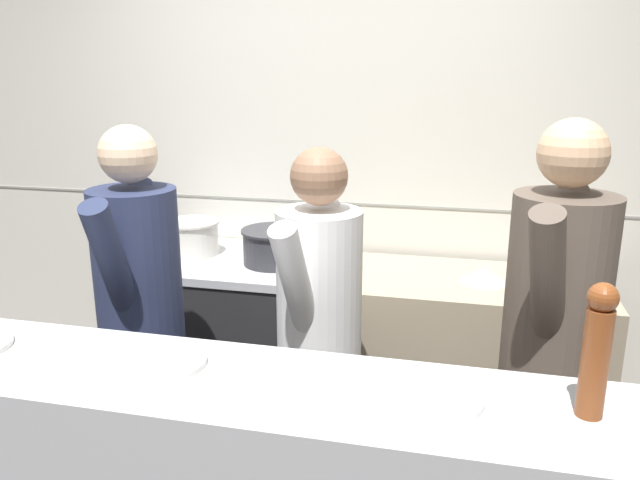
% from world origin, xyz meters
% --- Properties ---
extents(wall_back_tiled, '(8.00, 0.06, 2.60)m').
position_xyz_m(wall_back_tiled, '(0.00, 1.55, 1.30)').
color(wall_back_tiled, silver).
rests_on(wall_back_tiled, ground_plane).
extents(oven_range, '(0.89, 0.71, 0.92)m').
position_xyz_m(oven_range, '(-0.45, 1.15, 0.46)').
color(oven_range, '#232326').
rests_on(oven_range, ground_plane).
extents(prep_counter, '(1.32, 0.65, 0.89)m').
position_xyz_m(prep_counter, '(0.67, 1.15, 0.44)').
color(prep_counter, gray).
rests_on(prep_counter, ground_plane).
extents(stock_pot, '(0.29, 0.29, 0.18)m').
position_xyz_m(stock_pot, '(-0.72, 1.17, 1.01)').
color(stock_pot, beige).
rests_on(stock_pot, oven_range).
extents(sauce_pot, '(0.34, 0.34, 0.17)m').
position_xyz_m(sauce_pot, '(-0.24, 1.11, 1.01)').
color(sauce_pot, '#2D2D33').
rests_on(sauce_pot, oven_range).
extents(mixing_bowl_steel, '(0.22, 0.22, 0.07)m').
position_xyz_m(mixing_bowl_steel, '(0.76, 1.12, 0.93)').
color(mixing_bowl_steel, '#B7BABF').
rests_on(mixing_bowl_steel, prep_counter).
extents(plated_dish_appetiser, '(0.25, 0.25, 0.02)m').
position_xyz_m(plated_dish_appetiser, '(-0.16, -0.25, 1.04)').
color(plated_dish_appetiser, white).
rests_on(plated_dish_appetiser, pass_counter).
extents(plated_dish_dessert, '(0.26, 0.26, 0.02)m').
position_xyz_m(plated_dish_dessert, '(0.61, -0.27, 1.04)').
color(plated_dish_dessert, white).
rests_on(plated_dish_dessert, pass_counter).
extents(pepper_mill, '(0.07, 0.07, 0.34)m').
position_xyz_m(pepper_mill, '(0.98, -0.26, 1.21)').
color(pepper_mill, brown).
rests_on(pepper_mill, pass_counter).
extents(chef_head_cook, '(0.38, 0.73, 1.66)m').
position_xyz_m(chef_head_cook, '(-0.57, 0.36, 0.92)').
color(chef_head_cook, black).
rests_on(chef_head_cook, ground_plane).
extents(chef_sous, '(0.37, 0.70, 1.59)m').
position_xyz_m(chef_sous, '(0.14, 0.42, 0.88)').
color(chef_sous, black).
rests_on(chef_sous, ground_plane).
extents(chef_line, '(0.44, 0.74, 1.71)m').
position_xyz_m(chef_line, '(0.98, 0.40, 0.95)').
color(chef_line, black).
rests_on(chef_line, ground_plane).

